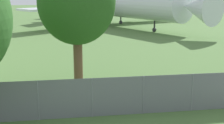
# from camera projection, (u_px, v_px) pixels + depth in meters

# --- Properties ---
(perimeter_fence) EXTENTS (56.07, 0.07, 1.96)m
(perimeter_fence) POSITION_uv_depth(u_px,v_px,m) (143.00, 95.00, 15.43)
(perimeter_fence) COLOR slate
(perimeter_fence) RESTS_ON ground
(airplane) EXTENTS (29.23, 37.02, 12.95)m
(airplane) POSITION_uv_depth(u_px,v_px,m) (112.00, 3.00, 52.22)
(airplane) COLOR silver
(airplane) RESTS_ON ground
(tree_left_of_cabin) EXTENTS (4.39, 4.39, 7.80)m
(tree_left_of_cabin) POSITION_uv_depth(u_px,v_px,m) (77.00, 3.00, 17.45)
(tree_left_of_cabin) COLOR brown
(tree_left_of_cabin) RESTS_ON ground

